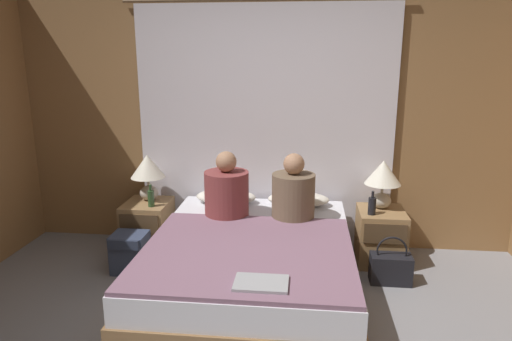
{
  "coord_description": "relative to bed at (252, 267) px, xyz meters",
  "views": [
    {
      "loc": [
        0.38,
        -2.32,
        1.83
      ],
      "look_at": [
        0.0,
        1.17,
        0.94
      ],
      "focal_mm": 32.0,
      "sensor_mm": 36.0,
      "label": 1
    }
  ],
  "objects": [
    {
      "name": "pillow_right",
      "position": [
        0.34,
        0.8,
        0.31
      ],
      "size": [
        0.56,
        0.29,
        0.12
      ],
      "color": "silver",
      "rests_on": "bed"
    },
    {
      "name": "lamp_right",
      "position": [
        1.08,
        0.81,
        0.54
      ],
      "size": [
        0.32,
        0.32,
        0.44
      ],
      "color": "#B2A899",
      "rests_on": "nightstand_right"
    },
    {
      "name": "blanket_on_bed",
      "position": [
        0.0,
        -0.28,
        0.26
      ],
      "size": [
        1.47,
        1.35,
        0.03
      ],
      "color": "slate",
      "rests_on": "bed"
    },
    {
      "name": "person_left_in_bed",
      "position": [
        -0.26,
        0.44,
        0.47
      ],
      "size": [
        0.37,
        0.37,
        0.57
      ],
      "color": "brown",
      "rests_on": "bed"
    },
    {
      "name": "laptop_on_bed",
      "position": [
        0.15,
        -0.77,
        0.28
      ],
      "size": [
        0.32,
        0.22,
        0.02
      ],
      "color": "#9EA0A5",
      "rests_on": "blanket_on_bed"
    },
    {
      "name": "wall_back",
      "position": [
        0.0,
        1.1,
        1.01
      ],
      "size": [
        4.79,
        0.06,
        2.5
      ],
      "color": "olive",
      "rests_on": "ground_plane"
    },
    {
      "name": "beer_bottle_on_left_stand",
      "position": [
        -1.0,
        0.63,
        0.33
      ],
      "size": [
        0.06,
        0.06,
        0.21
      ],
      "color": "#2D4C28",
      "rests_on": "nightstand_left"
    },
    {
      "name": "handbag_on_floor",
      "position": [
        1.11,
        0.34,
        -0.11
      ],
      "size": [
        0.33,
        0.17,
        0.4
      ],
      "color": "black",
      "rests_on": "ground_plane"
    },
    {
      "name": "lamp_left",
      "position": [
        -1.08,
        0.81,
        0.54
      ],
      "size": [
        0.32,
        0.32,
        0.44
      ],
      "color": "#B2A899",
      "rests_on": "nightstand_left"
    },
    {
      "name": "beer_bottle_on_right_stand",
      "position": [
        0.97,
        0.63,
        0.33
      ],
      "size": [
        0.07,
        0.07,
        0.21
      ],
      "color": "black",
      "rests_on": "nightstand_right"
    },
    {
      "name": "nightstand_left",
      "position": [
        -1.08,
        0.73,
        0.0
      ],
      "size": [
        0.41,
        0.46,
        0.49
      ],
      "color": "#937047",
      "rests_on": "ground_plane"
    },
    {
      "name": "backpack_on_floor",
      "position": [
        -1.09,
        0.3,
        -0.04
      ],
      "size": [
        0.29,
        0.27,
        0.34
      ],
      "color": "#333D56",
      "rests_on": "ground_plane"
    },
    {
      "name": "nightstand_right",
      "position": [
        1.08,
        0.73,
        0.0
      ],
      "size": [
        0.41,
        0.46,
        0.49
      ],
      "color": "#937047",
      "rests_on": "ground_plane"
    },
    {
      "name": "bed",
      "position": [
        0.0,
        0.0,
        0.0
      ],
      "size": [
        1.53,
        1.97,
        0.49
      ],
      "color": "olive",
      "rests_on": "ground_plane"
    },
    {
      "name": "person_right_in_bed",
      "position": [
        0.3,
        0.44,
        0.47
      ],
      "size": [
        0.36,
        0.36,
        0.57
      ],
      "color": "brown",
      "rests_on": "bed"
    },
    {
      "name": "pillow_left",
      "position": [
        -0.34,
        0.8,
        0.31
      ],
      "size": [
        0.56,
        0.29,
        0.12
      ],
      "color": "silver",
      "rests_on": "bed"
    },
    {
      "name": "curtain_panel",
      "position": [
        0.0,
        1.04,
        0.91
      ],
      "size": [
        2.59,
        0.02,
        2.31
      ],
      "color": "silver",
      "rests_on": "ground_plane"
    }
  ]
}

